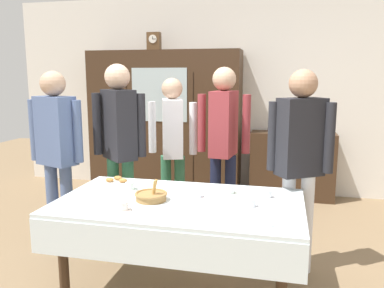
{
  "coord_description": "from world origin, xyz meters",
  "views": [
    {
      "loc": [
        0.72,
        -2.87,
        1.63
      ],
      "look_at": [
        0.0,
        0.2,
        1.08
      ],
      "focal_mm": 36.86,
      "sensor_mm": 36.0,
      "label": 1
    }
  ],
  "objects_px": {
    "tea_cup_near_left": "(196,195)",
    "wall_cabinet": "(165,122)",
    "spoon_mid_right": "(100,190)",
    "spoon_near_left": "(82,204)",
    "mantel_clock": "(154,41)",
    "person_near_right_end": "(172,139)",
    "dining_table": "(178,214)",
    "person_behind_table_left": "(56,144)",
    "person_behind_table_right": "(300,152)",
    "person_by_cabinet": "(223,135)",
    "bookshelf_low": "(292,166)",
    "tea_cup_far_right": "(229,191)",
    "spoon_near_right": "(268,225)",
    "tea_cup_center": "(266,195)",
    "tea_cup_mid_right": "(250,204)",
    "bread_basket": "(151,196)",
    "book_stack": "(294,129)",
    "tea_cup_mid_left": "(123,207)",
    "pastry_plate": "(117,182)",
    "person_beside_shelf": "(119,137)",
    "tea_cup_far_left": "(130,187)"
  },
  "relations": [
    {
      "from": "bookshelf_low",
      "to": "spoon_mid_right",
      "type": "height_order",
      "value": "bookshelf_low"
    },
    {
      "from": "dining_table",
      "to": "person_behind_table_right",
      "type": "bearing_deg",
      "value": 34.56
    },
    {
      "from": "person_near_right_end",
      "to": "wall_cabinet",
      "type": "bearing_deg",
      "value": 110.47
    },
    {
      "from": "person_by_cabinet",
      "to": "bookshelf_low",
      "type": "bearing_deg",
      "value": 64.76
    },
    {
      "from": "tea_cup_mid_right",
      "to": "pastry_plate",
      "type": "height_order",
      "value": "tea_cup_mid_right"
    },
    {
      "from": "pastry_plate",
      "to": "person_beside_shelf",
      "type": "bearing_deg",
      "value": 109.06
    },
    {
      "from": "tea_cup_mid_right",
      "to": "person_behind_table_left",
      "type": "relative_size",
      "value": 0.08
    },
    {
      "from": "tea_cup_near_left",
      "to": "tea_cup_center",
      "type": "bearing_deg",
      "value": 12.86
    },
    {
      "from": "person_behind_table_right",
      "to": "person_near_right_end",
      "type": "bearing_deg",
      "value": 152.07
    },
    {
      "from": "dining_table",
      "to": "person_beside_shelf",
      "type": "xyz_separation_m",
      "value": [
        -0.76,
        0.73,
        0.43
      ]
    },
    {
      "from": "pastry_plate",
      "to": "spoon_near_right",
      "type": "distance_m",
      "value": 1.46
    },
    {
      "from": "mantel_clock",
      "to": "spoon_mid_right",
      "type": "xyz_separation_m",
      "value": [
        0.36,
        -2.46,
        -1.35
      ]
    },
    {
      "from": "tea_cup_far_left",
      "to": "spoon_mid_right",
      "type": "bearing_deg",
      "value": -163.22
    },
    {
      "from": "tea_cup_far_right",
      "to": "person_behind_table_right",
      "type": "distance_m",
      "value": 0.67
    },
    {
      "from": "wall_cabinet",
      "to": "tea_cup_far_right",
      "type": "bearing_deg",
      "value": -61.99
    },
    {
      "from": "spoon_mid_right",
      "to": "person_behind_table_left",
      "type": "distance_m",
      "value": 0.77
    },
    {
      "from": "spoon_near_right",
      "to": "spoon_mid_right",
      "type": "height_order",
      "value": "same"
    },
    {
      "from": "person_beside_shelf",
      "to": "spoon_mid_right",
      "type": "bearing_deg",
      "value": -81.98
    },
    {
      "from": "tea_cup_mid_left",
      "to": "tea_cup_near_left",
      "type": "xyz_separation_m",
      "value": [
        0.42,
        0.39,
        0.0
      ]
    },
    {
      "from": "bread_basket",
      "to": "person_by_cabinet",
      "type": "distance_m",
      "value": 1.25
    },
    {
      "from": "mantel_clock",
      "to": "person_near_right_end",
      "type": "distance_m",
      "value": 1.84
    },
    {
      "from": "tea_cup_far_right",
      "to": "person_behind_table_right",
      "type": "bearing_deg",
      "value": 31.32
    },
    {
      "from": "tea_cup_far_left",
      "to": "bread_basket",
      "type": "xyz_separation_m",
      "value": [
        0.25,
        -0.21,
        0.01
      ]
    },
    {
      "from": "tea_cup_center",
      "to": "tea_cup_mid_right",
      "type": "height_order",
      "value": "same"
    },
    {
      "from": "spoon_mid_right",
      "to": "tea_cup_mid_left",
      "type": "bearing_deg",
      "value": -47.43
    },
    {
      "from": "tea_cup_near_left",
      "to": "spoon_near_left",
      "type": "height_order",
      "value": "tea_cup_near_left"
    },
    {
      "from": "tea_cup_mid_left",
      "to": "person_beside_shelf",
      "type": "distance_m",
      "value": 1.14
    },
    {
      "from": "book_stack",
      "to": "person_behind_table_right",
      "type": "height_order",
      "value": "person_behind_table_right"
    },
    {
      "from": "tea_cup_near_left",
      "to": "wall_cabinet",
      "type": "bearing_deg",
      "value": 112.18
    },
    {
      "from": "dining_table",
      "to": "spoon_near_right",
      "type": "xyz_separation_m",
      "value": [
        0.65,
        -0.32,
        0.1
      ]
    },
    {
      "from": "tea_cup_far_left",
      "to": "person_behind_table_right",
      "type": "xyz_separation_m",
      "value": [
        1.31,
        0.39,
        0.27
      ]
    },
    {
      "from": "tea_cup_mid_left",
      "to": "pastry_plate",
      "type": "distance_m",
      "value": 0.71
    },
    {
      "from": "tea_cup_far_left",
      "to": "person_behind_table_left",
      "type": "bearing_deg",
      "value": 159.38
    },
    {
      "from": "wall_cabinet",
      "to": "person_behind_table_left",
      "type": "xyz_separation_m",
      "value": [
        -0.38,
        -2.08,
        0.04
      ]
    },
    {
      "from": "person_behind_table_left",
      "to": "spoon_mid_right",
      "type": "bearing_deg",
      "value": -32.37
    },
    {
      "from": "person_behind_table_left",
      "to": "bookshelf_low",
      "type": "bearing_deg",
      "value": 45.07
    },
    {
      "from": "tea_cup_mid_right",
      "to": "person_behind_table_right",
      "type": "distance_m",
      "value": 0.74
    },
    {
      "from": "tea_cup_far_right",
      "to": "spoon_near_left",
      "type": "bearing_deg",
      "value": -153.49
    },
    {
      "from": "wall_cabinet",
      "to": "spoon_near_right",
      "type": "xyz_separation_m",
      "value": [
        1.55,
        -2.91,
        -0.25
      ]
    },
    {
      "from": "spoon_mid_right",
      "to": "spoon_near_left",
      "type": "distance_m",
      "value": 0.34
    },
    {
      "from": "dining_table",
      "to": "person_near_right_end",
      "type": "distance_m",
      "value": 1.36
    },
    {
      "from": "tea_cup_center",
      "to": "spoon_near_right",
      "type": "distance_m",
      "value": 0.55
    },
    {
      "from": "dining_table",
      "to": "person_behind_table_left",
      "type": "height_order",
      "value": "person_behind_table_left"
    },
    {
      "from": "mantel_clock",
      "to": "person_behind_table_left",
      "type": "bearing_deg",
      "value": -96.71
    },
    {
      "from": "tea_cup_mid_left",
      "to": "spoon_near_right",
      "type": "relative_size",
      "value": 1.09
    },
    {
      "from": "spoon_near_right",
      "to": "spoon_near_left",
      "type": "bearing_deg",
      "value": 175.62
    },
    {
      "from": "tea_cup_near_left",
      "to": "bread_basket",
      "type": "height_order",
      "value": "bread_basket"
    },
    {
      "from": "dining_table",
      "to": "wall_cabinet",
      "type": "distance_m",
      "value": 2.76
    },
    {
      "from": "person_behind_table_right",
      "to": "person_by_cabinet",
      "type": "relative_size",
      "value": 0.98
    },
    {
      "from": "spoon_mid_right",
      "to": "dining_table",
      "type": "bearing_deg",
      "value": -10.54
    }
  ]
}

